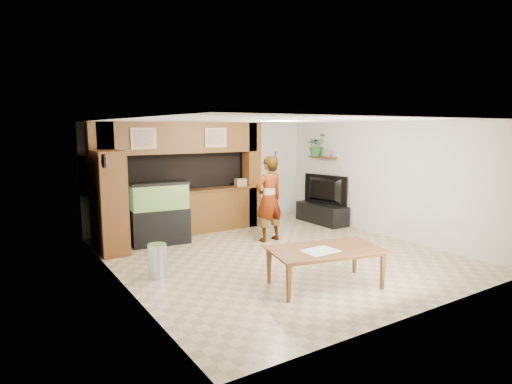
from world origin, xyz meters
TOP-DOWN VIEW (x-y plane):
  - floor at (0.00, 0.00)m, footprint 6.50×6.50m
  - ceiling at (0.00, 0.00)m, footprint 6.50×6.50m
  - wall_back at (0.00, 3.25)m, footprint 6.00×0.00m
  - wall_left at (-3.00, 0.00)m, footprint 0.00×6.50m
  - wall_right at (3.00, 0.00)m, footprint 0.00×6.50m
  - partition at (-0.95, 2.64)m, footprint 4.20×0.99m
  - wall_clock at (-2.97, 1.00)m, footprint 0.05×0.25m
  - wall_shelf at (2.85, 1.95)m, footprint 0.25×0.90m
  - pantry_cabinet at (-2.70, 1.85)m, footprint 0.51×0.84m
  - trash_can at (-2.43, -0.01)m, footprint 0.31×0.31m
  - aquarium at (-1.65, 1.95)m, footprint 1.22×0.46m
  - tv_stand at (2.65, 1.70)m, footprint 0.55×1.50m
  - television at (2.65, 1.70)m, footprint 0.44×1.33m
  - photo_frame at (2.85, 1.74)m, footprint 0.04×0.14m
  - potted_plant at (2.82, 2.19)m, footprint 0.64×0.59m
  - person at (0.46, 0.96)m, footprint 0.71×0.49m
  - microphone at (0.51, 0.80)m, footprint 0.03×0.09m
  - dining_table at (-0.36, -1.84)m, footprint 1.92×1.35m
  - newspaper_a at (-0.52, -1.86)m, footprint 0.54×0.40m
  - counter_box at (0.62, 2.45)m, footprint 0.28×0.19m

SIDE VIEW (x-z plane):
  - floor at x=0.00m, z-range 0.00..0.00m
  - tv_stand at x=2.65m, z-range 0.00..0.50m
  - trash_can at x=-2.43m, z-range 0.00..0.57m
  - dining_table at x=-0.36m, z-range 0.00..0.61m
  - newspaper_a at x=-0.52m, z-range 0.61..0.62m
  - aquarium at x=-1.65m, z-range -0.02..1.33m
  - television at x=2.65m, z-range 0.50..1.26m
  - person at x=0.46m, z-range 0.00..1.87m
  - pantry_cabinet at x=-2.70m, z-range 0.00..2.04m
  - counter_box at x=0.62m, z-range 1.04..1.22m
  - wall_back at x=0.00m, z-range -1.70..4.30m
  - wall_left at x=-3.00m, z-range -1.95..4.55m
  - wall_right at x=3.00m, z-range -1.95..4.55m
  - partition at x=-0.95m, z-range 0.01..2.61m
  - wall_shelf at x=2.85m, z-range 1.68..1.72m
  - photo_frame at x=2.85m, z-range 1.72..1.91m
  - wall_clock at x=-2.97m, z-range 1.77..2.02m
  - microphone at x=0.51m, z-range 1.84..1.99m
  - potted_plant at x=2.82m, z-range 1.72..2.31m
  - ceiling at x=0.00m, z-range 2.60..2.60m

